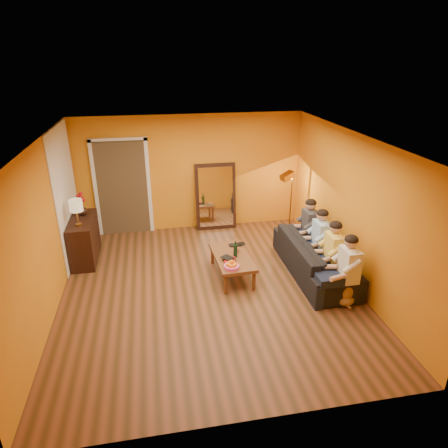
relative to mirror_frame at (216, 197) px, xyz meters
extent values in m
cube|color=brown|center=(-0.55, -2.63, -0.76)|extent=(5.00, 5.50, 0.00)
cube|color=white|center=(-0.55, -2.63, 1.84)|extent=(5.00, 5.50, 0.00)
cube|color=orange|center=(-0.55, 0.12, 0.54)|extent=(5.00, 0.00, 2.60)
cube|color=orange|center=(-3.05, -2.63, 0.54)|extent=(0.00, 5.50, 2.60)
cube|color=orange|center=(1.95, -2.63, 0.54)|extent=(0.00, 5.50, 2.60)
cube|color=white|center=(-3.04, -0.88, 0.54)|extent=(0.02, 1.90, 2.58)
cube|color=#3F2D19|center=(-2.05, 0.20, 0.29)|extent=(1.06, 0.30, 2.10)
cube|color=white|center=(-2.62, 0.08, 0.29)|extent=(0.08, 0.06, 2.20)
cube|color=white|center=(-1.48, 0.08, 0.29)|extent=(0.08, 0.06, 2.20)
cube|color=white|center=(-2.05, 0.08, 1.36)|extent=(1.22, 0.06, 0.08)
cube|color=black|center=(0.00, 0.00, 0.00)|extent=(0.92, 0.27, 1.51)
cube|color=white|center=(0.00, -0.04, 0.00)|extent=(0.78, 0.21, 1.35)
cube|color=black|center=(-2.79, -1.08, -0.34)|extent=(0.44, 1.18, 0.85)
imported|color=black|center=(1.45, -2.42, -0.43)|extent=(2.29, 0.89, 0.67)
cylinder|color=black|center=(-0.03, -2.31, -0.18)|extent=(0.07, 0.07, 0.31)
imported|color=#B27F3F|center=(0.04, -2.14, -0.30)|extent=(0.11, 0.11, 0.08)
imported|color=black|center=(0.10, -1.91, -0.33)|extent=(0.34, 0.23, 0.03)
imported|color=black|center=(-0.26, -2.46, -0.33)|extent=(0.21, 0.28, 0.03)
imported|color=#AA1314|center=(-0.25, -2.45, -0.31)|extent=(0.24, 0.28, 0.02)
imported|color=black|center=(-0.26, -2.47, -0.29)|extent=(0.26, 0.27, 0.02)
imported|color=black|center=(-2.79, -0.83, 0.19)|extent=(0.20, 0.20, 0.21)
camera|label=1|loc=(-1.38, -8.50, 3.06)|focal=32.00mm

